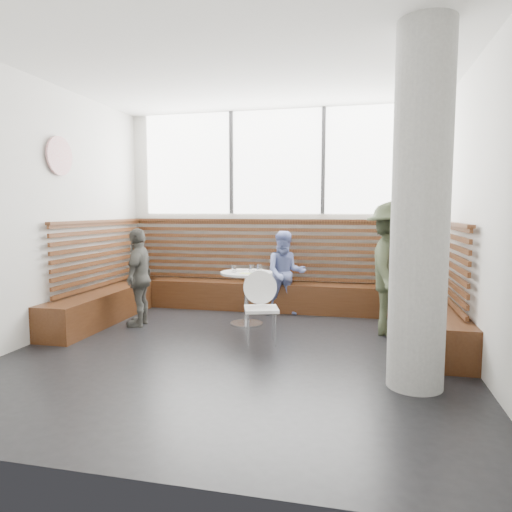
% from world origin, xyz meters
% --- Properties ---
extents(room, '(5.00, 5.00, 3.20)m').
position_xyz_m(room, '(0.00, 0.00, 1.60)').
color(room, silver).
rests_on(room, ground).
extents(booth, '(5.00, 2.50, 1.44)m').
position_xyz_m(booth, '(0.00, 1.77, 0.41)').
color(booth, '#3B1F0E').
rests_on(booth, ground).
extents(concrete_column, '(0.50, 0.50, 3.20)m').
position_xyz_m(concrete_column, '(1.85, -0.60, 1.60)').
color(concrete_column, gray).
rests_on(concrete_column, ground).
extents(wall_art, '(0.03, 0.50, 0.50)m').
position_xyz_m(wall_art, '(-2.46, 0.40, 2.30)').
color(wall_art, white).
rests_on(wall_art, room).
extents(cafe_table, '(0.73, 0.73, 0.75)m').
position_xyz_m(cafe_table, '(-0.20, 1.26, 0.53)').
color(cafe_table, silver).
rests_on(cafe_table, ground).
extents(cafe_chair, '(0.41, 0.40, 0.86)m').
position_xyz_m(cafe_chair, '(0.20, 0.47, 0.50)').
color(cafe_chair, white).
rests_on(cafe_chair, ground).
extents(adult_man, '(0.75, 1.17, 1.72)m').
position_xyz_m(adult_man, '(1.74, 1.19, 0.86)').
color(adult_man, '#373F2A').
rests_on(adult_man, ground).
extents(child_back, '(0.72, 0.62, 1.29)m').
position_xyz_m(child_back, '(0.24, 1.97, 0.64)').
color(child_back, '#6D7BBD').
rests_on(child_back, ground).
extents(child_left, '(0.44, 0.83, 1.36)m').
position_xyz_m(child_left, '(-1.64, 0.89, 0.68)').
color(child_left, '#54534C').
rests_on(child_left, ground).
extents(plate_near, '(0.21, 0.21, 0.01)m').
position_xyz_m(plate_near, '(-0.32, 1.39, 0.75)').
color(plate_near, white).
rests_on(plate_near, cafe_table).
extents(plate_far, '(0.19, 0.19, 0.01)m').
position_xyz_m(plate_far, '(-0.12, 1.43, 0.75)').
color(plate_far, white).
rests_on(plate_far, cafe_table).
extents(glass_left, '(0.06, 0.06, 0.10)m').
position_xyz_m(glass_left, '(-0.35, 1.18, 0.80)').
color(glass_left, white).
rests_on(glass_left, cafe_table).
extents(glass_mid, '(0.07, 0.07, 0.11)m').
position_xyz_m(glass_mid, '(-0.10, 1.17, 0.80)').
color(glass_mid, white).
rests_on(glass_mid, cafe_table).
extents(glass_right, '(0.07, 0.07, 0.11)m').
position_xyz_m(glass_right, '(-0.02, 1.31, 0.80)').
color(glass_right, white).
rests_on(glass_right, cafe_table).
extents(menu_card, '(0.19, 0.13, 0.00)m').
position_xyz_m(menu_card, '(-0.15, 1.10, 0.75)').
color(menu_card, '#A5C64C').
rests_on(menu_card, cafe_table).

